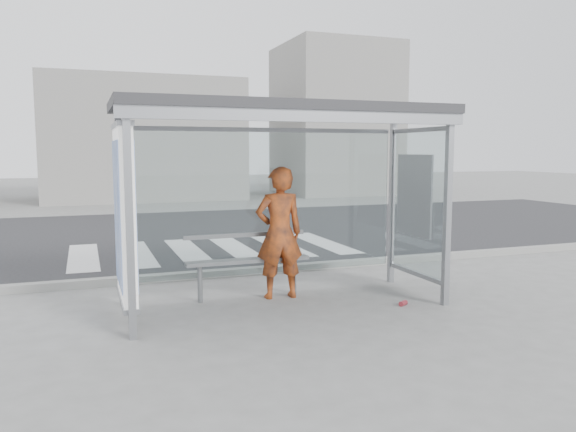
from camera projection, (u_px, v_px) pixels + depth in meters
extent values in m
plane|color=slate|center=(285.00, 305.00, 7.41)|extent=(80.00, 80.00, 0.00)
cube|color=#242426|center=(190.00, 233.00, 13.94)|extent=(30.00, 10.00, 0.01)
cube|color=gray|center=(245.00, 271.00, 9.22)|extent=(30.00, 0.18, 0.12)
cube|color=silver|center=(83.00, 257.00, 10.76)|extent=(0.55, 3.00, 0.00)
cube|color=silver|center=(137.00, 254.00, 11.10)|extent=(0.55, 3.00, 0.00)
cube|color=silver|center=(188.00, 251.00, 11.44)|extent=(0.55, 3.00, 0.00)
cube|color=silver|center=(235.00, 248.00, 11.78)|extent=(0.55, 3.00, 0.00)
cube|color=silver|center=(280.00, 245.00, 12.12)|extent=(0.55, 3.00, 0.00)
cube|color=silver|center=(322.00, 243.00, 12.46)|extent=(0.55, 3.00, 0.00)
cube|color=gray|center=(130.00, 225.00, 5.93)|extent=(0.08, 0.08, 2.50)
cube|color=gray|center=(448.00, 211.00, 7.30)|extent=(0.08, 0.08, 2.50)
cube|color=gray|center=(121.00, 212.00, 7.24)|extent=(0.08, 0.08, 2.50)
cube|color=gray|center=(392.00, 202.00, 8.60)|extent=(0.08, 0.08, 2.50)
cube|color=#2D2D30|center=(285.00, 109.00, 7.12)|extent=(4.25, 1.65, 0.12)
cube|color=gray|center=(307.00, 114.00, 6.42)|extent=(4.25, 0.06, 0.18)
cube|color=white|center=(268.00, 203.00, 7.92)|extent=(3.80, 0.02, 2.00)
cube|color=white|center=(125.00, 213.00, 6.58)|extent=(0.15, 1.25, 2.00)
cube|color=#325AB6|center=(132.00, 213.00, 6.61)|extent=(0.01, 1.10, 1.70)
cylinder|color=#CD5412|center=(131.00, 191.00, 6.82)|extent=(0.02, 0.32, 0.32)
cube|color=white|center=(418.00, 203.00, 7.94)|extent=(0.03, 1.25, 2.00)
cube|color=beige|center=(414.00, 195.00, 7.97)|extent=(0.03, 0.86, 1.16)
cube|color=gray|center=(143.00, 140.00, 23.92)|extent=(8.00, 5.00, 5.00)
cube|color=gray|center=(335.00, 120.00, 26.87)|extent=(5.00, 5.00, 7.00)
imported|color=#D34E13|center=(279.00, 233.00, 7.71)|extent=(0.69, 0.47, 1.82)
cube|color=slate|center=(248.00, 260.00, 7.72)|extent=(1.73, 0.21, 0.05)
cylinder|color=slate|center=(200.00, 284.00, 7.52)|extent=(0.07, 0.07, 0.51)
cylinder|color=slate|center=(294.00, 276.00, 7.98)|extent=(0.07, 0.07, 0.51)
cube|color=slate|center=(245.00, 235.00, 7.81)|extent=(1.73, 0.04, 0.06)
cylinder|color=#C13843|center=(403.00, 303.00, 7.39)|extent=(0.14, 0.12, 0.07)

